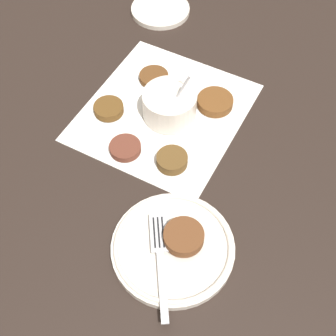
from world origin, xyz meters
The scene contains 12 objects.
ground_plane centered at (0.00, 0.00, 0.00)m, with size 4.00×4.00×0.00m, color black.
napkin centered at (0.01, -0.01, 0.00)m, with size 0.36×0.34×0.00m.
sauce_bowl centered at (0.01, -0.03, 0.03)m, with size 0.12×0.11×0.12m.
fritter_0 centered at (0.07, 0.06, 0.01)m, with size 0.06×0.06×0.01m.
fritter_1 centered at (-0.12, -0.01, 0.01)m, with size 0.06×0.06×0.01m.
fritter_2 centered at (-0.06, 0.08, 0.01)m, with size 0.06×0.06×0.02m.
fritter_3 centered at (-0.09, -0.10, 0.01)m, with size 0.06×0.06×0.02m.
fritter_4 centered at (0.08, -0.09, 0.01)m, with size 0.07×0.07×0.02m.
serving_plate centered at (-0.24, -0.20, 0.01)m, with size 0.21×0.21×0.02m.
fritter_on_plate centered at (-0.22, -0.21, 0.03)m, with size 0.07×0.07×0.02m.
fork centered at (-0.26, -0.19, 0.02)m, with size 0.16×0.13×0.00m.
extra_saucer centered at (0.27, 0.18, 0.01)m, with size 0.14×0.14×0.01m.
Camera 1 is at (-0.51, -0.38, 0.72)m, focal length 50.00 mm.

